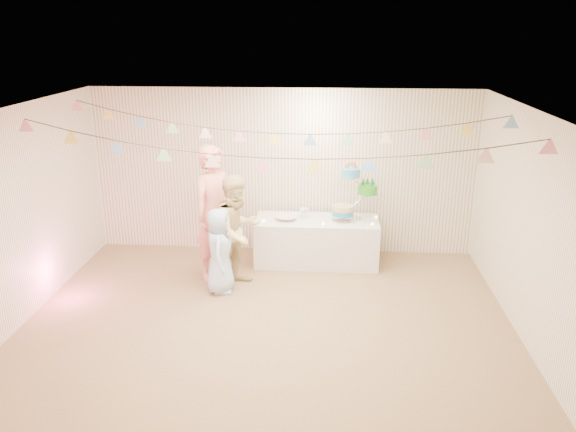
# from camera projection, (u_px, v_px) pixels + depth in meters

# --- Properties ---
(floor) EXTENTS (6.00, 6.00, 0.00)m
(floor) POSITION_uv_depth(u_px,v_px,m) (267.00, 325.00, 6.87)
(floor) COLOR #836547
(floor) RESTS_ON ground
(ceiling) EXTENTS (6.00, 6.00, 0.00)m
(ceiling) POSITION_uv_depth(u_px,v_px,m) (264.00, 112.00, 6.03)
(ceiling) COLOR white
(ceiling) RESTS_ON ground
(back_wall) EXTENTS (6.00, 6.00, 0.00)m
(back_wall) POSITION_uv_depth(u_px,v_px,m) (283.00, 172.00, 8.81)
(back_wall) COLOR white
(back_wall) RESTS_ON ground
(front_wall) EXTENTS (6.00, 6.00, 0.00)m
(front_wall) POSITION_uv_depth(u_px,v_px,m) (228.00, 341.00, 4.09)
(front_wall) COLOR white
(front_wall) RESTS_ON ground
(left_wall) EXTENTS (5.00, 5.00, 0.00)m
(left_wall) POSITION_uv_depth(u_px,v_px,m) (15.00, 219.00, 6.66)
(left_wall) COLOR white
(left_wall) RESTS_ON ground
(right_wall) EXTENTS (5.00, 5.00, 0.00)m
(right_wall) POSITION_uv_depth(u_px,v_px,m) (533.00, 232.00, 6.24)
(right_wall) COLOR white
(right_wall) RESTS_ON ground
(table) EXTENTS (1.86, 0.74, 0.70)m
(table) POSITION_uv_depth(u_px,v_px,m) (317.00, 241.00, 8.60)
(table) COLOR silver
(table) RESTS_ON floor
(cake_stand) EXTENTS (0.74, 0.44, 0.83)m
(cake_stand) POSITION_uv_depth(u_px,v_px,m) (354.00, 190.00, 8.35)
(cake_stand) COLOR silver
(cake_stand) RESTS_ON table
(cake_bottom) EXTENTS (0.31, 0.31, 0.15)m
(cake_bottom) POSITION_uv_depth(u_px,v_px,m) (344.00, 212.00, 8.41)
(cake_bottom) COLOR #2885BD
(cake_bottom) RESTS_ON cake_stand
(cake_middle) EXTENTS (0.27, 0.27, 0.22)m
(cake_middle) POSITION_uv_depth(u_px,v_px,m) (366.00, 192.00, 8.44)
(cake_middle) COLOR #269620
(cake_middle) RESTS_ON cake_stand
(cake_top_tier) EXTENTS (0.25, 0.25, 0.19)m
(cake_top_tier) POSITION_uv_depth(u_px,v_px,m) (351.00, 176.00, 8.25)
(cake_top_tier) COLOR #4098C9
(cake_top_tier) RESTS_ON cake_stand
(platter) EXTENTS (0.32, 0.32, 0.02)m
(platter) POSITION_uv_depth(u_px,v_px,m) (286.00, 216.00, 8.45)
(platter) COLOR white
(platter) RESTS_ON table
(posy) EXTENTS (0.15, 0.15, 0.17)m
(posy) POSITION_uv_depth(u_px,v_px,m) (304.00, 209.00, 8.50)
(posy) COLOR white
(posy) RESTS_ON table
(person_adult_a) EXTENTS (0.82, 0.84, 1.95)m
(person_adult_a) POSITION_uv_depth(u_px,v_px,m) (216.00, 213.00, 7.89)
(person_adult_a) COLOR #ED857C
(person_adult_a) RESTS_ON floor
(person_adult_b) EXTENTS (0.96, 0.99, 1.60)m
(person_adult_b) POSITION_uv_depth(u_px,v_px,m) (238.00, 232.00, 7.69)
(person_adult_b) COLOR #DFC789
(person_adult_b) RESTS_ON floor
(person_child) EXTENTS (0.41, 0.61, 1.19)m
(person_child) POSITION_uv_depth(u_px,v_px,m) (220.00, 251.00, 7.58)
(person_child) COLOR #B4D5FF
(person_child) RESTS_ON floor
(bunting_back) EXTENTS (5.60, 1.10, 0.40)m
(bunting_back) POSITION_uv_depth(u_px,v_px,m) (274.00, 119.00, 7.15)
(bunting_back) COLOR pink
(bunting_back) RESTS_ON ceiling
(bunting_front) EXTENTS (5.60, 0.90, 0.36)m
(bunting_front) POSITION_uv_depth(u_px,v_px,m) (262.00, 141.00, 5.93)
(bunting_front) COLOR #72A5E5
(bunting_front) RESTS_ON ceiling
(tealight_0) EXTENTS (0.04, 0.04, 0.03)m
(tealight_0) POSITION_uv_depth(u_px,v_px,m) (263.00, 221.00, 8.40)
(tealight_0) COLOR #FFD88C
(tealight_0) RESTS_ON table
(tealight_1) EXTENTS (0.04, 0.04, 0.03)m
(tealight_1) POSITION_uv_depth(u_px,v_px,m) (295.00, 214.00, 8.68)
(tealight_1) COLOR #FFD88C
(tealight_1) RESTS_ON table
(tealight_2) EXTENTS (0.04, 0.04, 0.03)m
(tealight_2) POSITION_uv_depth(u_px,v_px,m) (323.00, 224.00, 8.27)
(tealight_2) COLOR #FFD88C
(tealight_2) RESTS_ON table
(tealight_3) EXTENTS (0.04, 0.04, 0.03)m
(tealight_3) POSITION_uv_depth(u_px,v_px,m) (340.00, 215.00, 8.67)
(tealight_3) COLOR #FFD88C
(tealight_3) RESTS_ON table
(tealight_4) EXTENTS (0.04, 0.04, 0.03)m
(tealight_4) POSITION_uv_depth(u_px,v_px,m) (372.00, 224.00, 8.26)
(tealight_4) COLOR #FFD88C
(tealight_4) RESTS_ON table
(tealight_5) EXTENTS (0.04, 0.04, 0.03)m
(tealight_5) POSITION_uv_depth(u_px,v_px,m) (376.00, 217.00, 8.56)
(tealight_5) COLOR #FFD88C
(tealight_5) RESTS_ON table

